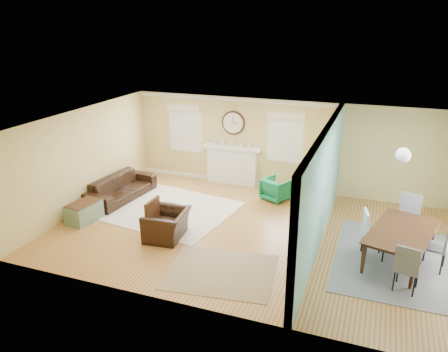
{
  "coord_description": "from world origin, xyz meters",
  "views": [
    {
      "loc": [
        2.55,
        -8.75,
        4.68
      ],
      "look_at": [
        -0.8,
        0.3,
        1.2
      ],
      "focal_mm": 35.0,
      "sensor_mm": 36.0,
      "label": 1
    }
  ],
  "objects": [
    {
      "name": "fireplace",
      "position": [
        -1.5,
        2.88,
        0.6
      ],
      "size": [
        1.7,
        0.3,
        1.17
      ],
      "color": "white",
      "rests_on": "ground"
    },
    {
      "name": "rug_jute",
      "position": [
        -0.08,
        -1.82,
        0.01
      ],
      "size": [
        2.28,
        1.95,
        0.01
      ],
      "primitive_type": "cube",
      "rotation": [
        0.0,
        0.0,
        0.13
      ],
      "color": "tan",
      "rests_on": "floor"
    },
    {
      "name": "sofa",
      "position": [
        -3.97,
        0.73,
        0.32
      ],
      "size": [
        1.07,
        2.26,
        0.64
      ],
      "primitive_type": "imported",
      "rotation": [
        0.0,
        0.0,
        1.47
      ],
      "color": "black",
      "rests_on": "floor"
    },
    {
      "name": "trunk",
      "position": [
        -4.03,
        -0.82,
        0.24
      ],
      "size": [
        0.61,
        0.89,
        0.49
      ],
      "color": "gray",
      "rests_on": "floor"
    },
    {
      "name": "wall_front",
      "position": [
        0.0,
        -3.0,
        1.3
      ],
      "size": [
        9.0,
        0.02,
        2.6
      ],
      "primitive_type": "cube",
      "color": "tan",
      "rests_on": "ground"
    },
    {
      "name": "green_chair",
      "position": [
        0.04,
        2.13,
        0.31
      ],
      "size": [
        0.88,
        0.89,
        0.61
      ],
      "primitive_type": "imported",
      "rotation": [
        0.0,
        0.0,
        2.69
      ],
      "color": "#00773B",
      "rests_on": "floor"
    },
    {
      "name": "ceiling",
      "position": [
        0.0,
        0.0,
        2.6
      ],
      "size": [
        9.0,
        6.0,
        0.02
      ],
      "primitive_type": "cube",
      "color": "white",
      "rests_on": "wall_back"
    },
    {
      "name": "garden_stool",
      "position": [
        1.19,
        -0.05,
        0.24
      ],
      "size": [
        0.32,
        0.32,
        0.48
      ],
      "primitive_type": "cylinder",
      "color": "white",
      "rests_on": "floor"
    },
    {
      "name": "credenza",
      "position": [
        1.18,
        1.18,
        0.4
      ],
      "size": [
        0.48,
        1.4,
        0.8
      ],
      "color": "#9C5F35",
      "rests_on": "floor"
    },
    {
      "name": "dining_chair_s",
      "position": [
        3.28,
        -1.2,
        0.56
      ],
      "size": [
        0.5,
        0.5,
        0.95
      ],
      "color": "slate",
      "rests_on": "floor"
    },
    {
      "name": "wall_back",
      "position": [
        0.0,
        3.0,
        1.3
      ],
      "size": [
        9.0,
        0.02,
        2.6
      ],
      "primitive_type": "cube",
      "color": "tan",
      "rests_on": "ground"
    },
    {
      "name": "pendant",
      "position": [
        3.0,
        0.0,
        2.2
      ],
      "size": [
        0.3,
        0.3,
        0.55
      ],
      "color": "gold",
      "rests_on": "ceiling"
    },
    {
      "name": "partition",
      "position": [
        1.51,
        0.28,
        1.36
      ],
      "size": [
        0.17,
        6.0,
        2.6
      ],
      "color": "tan",
      "rests_on": "ground"
    },
    {
      "name": "wall_left",
      "position": [
        -4.5,
        0.0,
        1.3
      ],
      "size": [
        0.02,
        6.0,
        2.6
      ],
      "primitive_type": "cube",
      "color": "tan",
      "rests_on": "ground"
    },
    {
      "name": "dining_chair_n",
      "position": [
        3.31,
        0.93,
        0.61
      ],
      "size": [
        0.55,
        0.55,
        1.03
      ],
      "color": "slate",
      "rests_on": "floor"
    },
    {
      "name": "dining_table",
      "position": [
        3.21,
        -0.18,
        0.35
      ],
      "size": [
        1.57,
        2.19,
        0.69
      ],
      "primitive_type": "imported",
      "rotation": [
        0.0,
        0.0,
        1.31
      ],
      "color": "#422511",
      "rests_on": "floor"
    },
    {
      "name": "rug_grey",
      "position": [
        3.21,
        -0.18,
        0.01
      ],
      "size": [
        2.56,
        3.2,
        0.01
      ],
      "primitive_type": "cube",
      "color": "slate",
      "rests_on": "floor"
    },
    {
      "name": "floor",
      "position": [
        0.0,
        0.0,
        0.0
      ],
      "size": [
        9.0,
        9.0,
        0.0
      ],
      "primitive_type": "plane",
      "color": "brown",
      "rests_on": "ground"
    },
    {
      "name": "window_right",
      "position": [
        0.05,
        2.95,
        1.66
      ],
      "size": [
        1.05,
        0.13,
        1.42
      ],
      "color": "white",
      "rests_on": "wall_back"
    },
    {
      "name": "rug_cream",
      "position": [
        -2.39,
        0.48,
        0.01
      ],
      "size": [
        3.49,
        3.13,
        0.02
      ],
      "primitive_type": "cube",
      "rotation": [
        0.0,
        0.0,
        -0.14
      ],
      "color": "beige",
      "rests_on": "floor"
    },
    {
      "name": "tv",
      "position": [
        1.16,
        1.18,
        1.11
      ],
      "size": [
        0.21,
        1.07,
        0.61
      ],
      "primitive_type": "imported",
      "rotation": [
        0.0,
        0.0,
        1.51
      ],
      "color": "black",
      "rests_on": "credenza"
    },
    {
      "name": "wall_clock",
      "position": [
        -1.5,
        2.97,
        1.85
      ],
      "size": [
        0.7,
        0.07,
        0.7
      ],
      "color": "#422511",
      "rests_on": "wall_back"
    },
    {
      "name": "dining_chair_e",
      "position": [
        3.8,
        -0.23,
        0.6
      ],
      "size": [
        0.54,
        0.54,
        1.02
      ],
      "color": "slate",
      "rests_on": "floor"
    },
    {
      "name": "eames_chair",
      "position": [
        -1.73,
        -0.89,
        0.33
      ],
      "size": [
        0.96,
        1.08,
        0.65
      ],
      "primitive_type": "imported",
      "rotation": [
        0.0,
        0.0,
        -1.48
      ],
      "color": "black",
      "rests_on": "floor"
    },
    {
      "name": "potted_plant",
      "position": [
        1.19,
        -0.05,
        0.68
      ],
      "size": [
        0.37,
        0.41,
        0.41
      ],
      "primitive_type": "imported",
      "rotation": [
        0.0,
        0.0,
        4.85
      ],
      "color": "#337F33",
      "rests_on": "garden_stool"
    },
    {
      "name": "window_left",
      "position": [
        -3.05,
        2.95,
        1.66
      ],
      "size": [
        1.05,
        0.13,
        1.42
      ],
      "color": "white",
      "rests_on": "wall_back"
    },
    {
      "name": "dining_chair_w",
      "position": [
        2.66,
        -0.18,
        0.61
      ],
      "size": [
        0.53,
        0.53,
        1.03
      ],
      "color": "white",
      "rests_on": "floor"
    }
  ]
}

